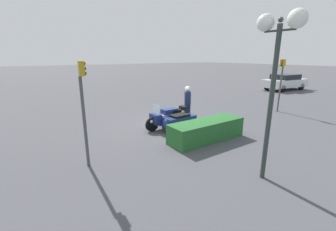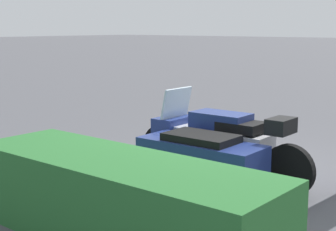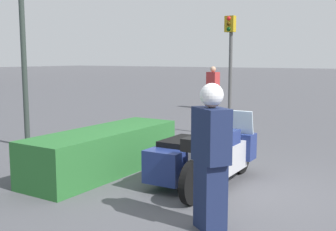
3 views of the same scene
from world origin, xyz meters
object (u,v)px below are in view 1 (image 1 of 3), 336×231
object	(u,v)px
hedge_bush_curbside	(207,130)
parked_car_background	(285,82)
officer_rider	(187,102)
twin_lamp_post	(278,46)
police_motorcycle	(173,120)
traffic_light_near	(83,99)
traffic_light_far	(281,77)

from	to	relation	value
hedge_bush_curbside	parked_car_background	distance (m)	16.53
hedge_bush_curbside	officer_rider	bearing A→B (deg)	-114.63
parked_car_background	officer_rider	bearing A→B (deg)	-163.57
hedge_bush_curbside	twin_lamp_post	size ratio (longest dim) A/B	0.76
police_motorcycle	hedge_bush_curbside	distance (m)	1.81
traffic_light_near	police_motorcycle	bearing A→B (deg)	24.59
police_motorcycle	twin_lamp_post	size ratio (longest dim) A/B	0.59
police_motorcycle	parked_car_background	size ratio (longest dim) A/B	0.52
traffic_light_far	officer_rider	bearing A→B (deg)	-12.50
police_motorcycle	traffic_light_near	distance (m)	4.56
traffic_light_near	officer_rider	bearing A→B (deg)	28.18
traffic_light_near	parked_car_background	size ratio (longest dim) A/B	0.64
traffic_light_near	traffic_light_far	xyz separation A→B (m)	(-11.13, -0.58, -0.03)
officer_rider	traffic_light_far	world-z (taller)	traffic_light_far
twin_lamp_post	parked_car_background	distance (m)	18.56
hedge_bush_curbside	traffic_light_near	xyz separation A→B (m)	(4.40, -0.43, 1.66)
officer_rider	twin_lamp_post	bearing A→B (deg)	-75.00
traffic_light_far	twin_lamp_post	bearing A→B (deg)	32.51
police_motorcycle	traffic_light_far	distance (m)	7.28
twin_lamp_post	officer_rider	bearing A→B (deg)	-109.36
hedge_bush_curbside	traffic_light_far	distance (m)	7.00
hedge_bush_curbside	parked_car_background	bearing A→B (deg)	-160.63
parked_car_background	police_motorcycle	bearing A→B (deg)	-161.43
twin_lamp_post	parked_car_background	world-z (taller)	twin_lamp_post
twin_lamp_post	parked_car_background	bearing A→B (deg)	-152.73
traffic_light_far	hedge_bush_curbside	bearing A→B (deg)	13.19
police_motorcycle	hedge_bush_curbside	bearing A→B (deg)	99.54
hedge_bush_curbside	traffic_light_near	size ratio (longest dim) A/B	1.04
police_motorcycle	twin_lamp_post	bearing A→B (deg)	83.88
officer_rider	traffic_light_near	size ratio (longest dim) A/B	0.57
hedge_bush_curbside	twin_lamp_post	distance (m)	4.29
hedge_bush_curbside	traffic_light_near	bearing A→B (deg)	-5.57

